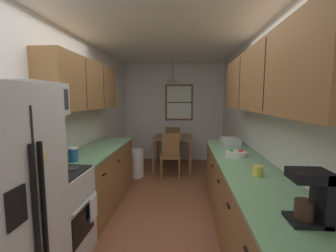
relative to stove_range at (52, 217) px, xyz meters
name	(u,v)px	position (x,y,z in m)	size (l,w,h in m)	color
ground_plane	(165,202)	(0.99, 1.44, -0.47)	(12.00, 12.00, 0.00)	brown
wall_left	(80,122)	(-0.36, 1.44, 0.80)	(0.10, 9.00, 2.55)	silver
wall_right	(255,123)	(2.34, 1.44, 0.80)	(0.10, 9.00, 2.55)	silver
wall_back	(174,112)	(0.99, 4.09, 0.80)	(4.40, 0.10, 2.55)	silver
ceiling_slab	(165,33)	(0.99, 1.44, 2.12)	(4.40, 9.00, 0.08)	white
stove_range	(52,217)	(0.00, 0.00, 0.00)	(0.66, 0.65, 1.10)	silver
microwave_over_range	(33,99)	(-0.11, 0.00, 1.15)	(0.39, 0.64, 0.33)	silver
counter_left	(99,177)	(-0.01, 1.26, -0.02)	(0.64, 1.87, 0.90)	olive
upper_cabinets_left	(85,85)	(-0.15, 1.21, 1.35)	(0.33, 1.95, 0.69)	olive
counter_right	(245,203)	(1.99, 0.51, -0.02)	(0.64, 3.09, 0.90)	olive
upper_cabinets_right	(265,79)	(2.13, 0.46, 1.37)	(0.33, 2.77, 0.67)	olive
dining_table	(173,141)	(1.01, 3.30, 0.16)	(0.87, 0.88, 0.75)	brown
dining_chair_near	(171,153)	(1.00, 2.65, 0.03)	(0.41, 0.41, 0.90)	olive
dining_chair_far	(173,142)	(0.99, 3.95, 0.03)	(0.44, 0.44, 0.90)	olive
pendant_light	(173,80)	(1.01, 3.30, 1.59)	(0.28, 0.28, 0.54)	black
back_window	(179,102)	(1.14, 4.02, 1.06)	(0.71, 0.05, 0.93)	brown
trash_bin	(137,163)	(0.29, 2.58, -0.18)	(0.29, 0.29, 0.58)	white
storage_canister	(73,155)	(-0.01, 0.49, 0.51)	(0.11, 0.11, 0.16)	#265999
dish_towel	(94,208)	(0.35, 0.16, 0.03)	(0.02, 0.16, 0.24)	white
coffee_maker	(314,196)	(2.06, -0.70, 0.59)	(0.22, 0.18, 0.32)	black
mug_by_coffeemaker	(258,171)	(1.99, 0.12, 0.48)	(0.12, 0.08, 0.10)	#E5CC4C
fruit_bowl	(236,153)	(1.95, 0.89, 0.46)	(0.27, 0.27, 0.09)	silver
dish_rack	(230,141)	(2.03, 1.69, 0.48)	(0.28, 0.34, 0.10)	silver
table_serving_bowl	(177,135)	(1.10, 3.36, 0.31)	(0.22, 0.22, 0.06)	#E0D14C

